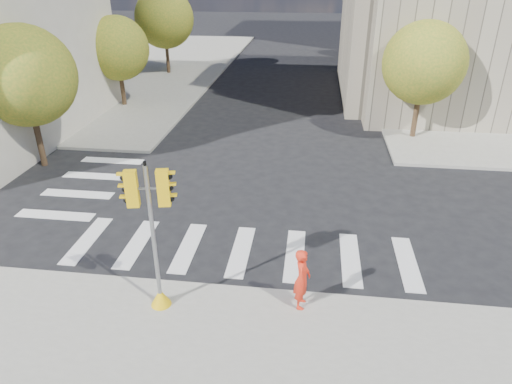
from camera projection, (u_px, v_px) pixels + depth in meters
ground at (252, 221)px, 16.97m from camera, size 160.00×160.00×0.00m
sidewalk_far_left at (76, 66)px, 42.23m from camera, size 28.00×40.00×0.15m
tree_lw_near at (25, 76)px, 19.81m from camera, size 4.40×4.40×6.41m
tree_lw_mid at (117, 48)px, 28.87m from camera, size 4.00×4.00×5.77m
tree_lw_far at (164, 18)px, 37.38m from camera, size 4.80×4.80×6.95m
tree_re_near at (424, 63)px, 23.16m from camera, size 4.20×4.20×6.16m
tree_re_mid at (392, 27)px, 33.66m from camera, size 4.60×4.60×6.66m
tree_re_far at (374, 17)px, 44.51m from camera, size 4.00×4.00×5.88m
lamp_near at (421, 41)px, 26.41m from camera, size 0.35×0.18×8.11m
lamp_far at (389, 16)px, 38.82m from camera, size 0.35×0.18×8.11m
traffic_signal at (155, 250)px, 11.82m from camera, size 1.08×0.56×4.29m
photographer at (302, 279)px, 12.20m from camera, size 0.47×0.68×1.79m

